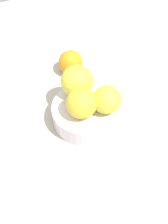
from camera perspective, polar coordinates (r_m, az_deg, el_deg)
name	(u,v)px	position (r cm, az deg, el deg)	size (l,w,h in cm)	color
ground_plane	(84,122)	(64.92, 0.00, -2.03)	(110.00, 110.00, 2.00)	#BCB29E
fruit_bowl	(84,114)	(62.31, 0.00, -0.33)	(14.23, 14.23, 4.68)	silver
orange_in_bowl_0	(82,103)	(56.81, -0.50, 1.83)	(6.53, 6.53, 6.53)	yellow
orange_in_bowl_1	(106,100)	(57.88, 4.64, 2.55)	(6.08, 6.08, 6.08)	yellow
orange_in_bowl_2	(78,81)	(60.56, -1.14, 6.44)	(7.11, 7.11, 7.11)	yellow
orange_loose_0	(70,62)	(72.36, -2.82, 10.15)	(6.12, 6.12, 6.12)	orange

